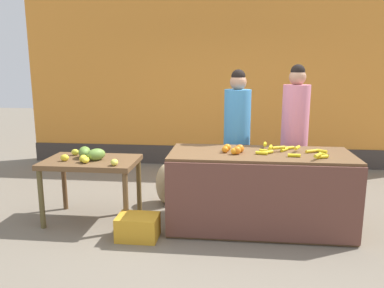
{
  "coord_description": "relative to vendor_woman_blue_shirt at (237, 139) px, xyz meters",
  "views": [
    {
      "loc": [
        0.14,
        -4.17,
        1.83
      ],
      "look_at": [
        -0.33,
        0.15,
        0.94
      ],
      "focal_mm": 35.17,
      "sensor_mm": 36.0,
      "label": 1
    }
  ],
  "objects": [
    {
      "name": "banana_bunch_pile",
      "position": [
        0.59,
        -0.66,
        0.01
      ],
      "size": [
        0.8,
        0.64,
        0.07
      ],
      "color": "gold",
      "rests_on": "fruit_stall_counter"
    },
    {
      "name": "orange_pile",
      "position": [
        -0.03,
        -0.7,
        0.02
      ],
      "size": [
        0.25,
        0.25,
        0.09
      ],
      "color": "orange",
      "rests_on": "fruit_stall_counter"
    },
    {
      "name": "market_wall_back",
      "position": [
        -0.2,
        2.21,
        0.72
      ],
      "size": [
        7.45,
        0.23,
        3.32
      ],
      "color": "orange",
      "rests_on": "ground"
    },
    {
      "name": "side_table_wooden",
      "position": [
        -1.72,
        -0.66,
        -0.25
      ],
      "size": [
        1.09,
        0.7,
        0.76
      ],
      "color": "brown",
      "rests_on": "ground"
    },
    {
      "name": "vendor_woman_pink_shirt",
      "position": [
        0.73,
        0.04,
        0.03
      ],
      "size": [
        0.34,
        0.34,
        1.86
      ],
      "color": "#33333D",
      "rests_on": "ground"
    },
    {
      "name": "produce_crate",
      "position": [
        -1.06,
        -1.11,
        -0.78
      ],
      "size": [
        0.44,
        0.32,
        0.26
      ],
      "primitive_type": "cube",
      "rotation": [
        0.0,
        0.0,
        -0.01
      ],
      "color": "gold",
      "rests_on": "ground"
    },
    {
      "name": "produce_sack",
      "position": [
        -0.93,
        -0.02,
        -0.63
      ],
      "size": [
        0.4,
        0.44,
        0.56
      ],
      "primitive_type": "ellipsoid",
      "rotation": [
        0.0,
        0.0,
        1.89
      ],
      "color": "tan",
      "rests_on": "ground"
    },
    {
      "name": "fruit_stall_counter",
      "position": [
        0.26,
        -0.67,
        -0.46
      ],
      "size": [
        2.03,
        0.85,
        0.89
      ],
      "color": "brown",
      "rests_on": "ground"
    },
    {
      "name": "mango_papaya_pile",
      "position": [
        -1.74,
        -0.65,
        -0.09
      ],
      "size": [
        0.74,
        0.58,
        0.14
      ],
      "color": "yellow",
      "rests_on": "side_table_wooden"
    },
    {
      "name": "vendor_woman_blue_shirt",
      "position": [
        0.0,
        0.0,
        0.0
      ],
      "size": [
        0.34,
        0.34,
        1.8
      ],
      "color": "#33333D",
      "rests_on": "ground"
    },
    {
      "name": "ground_plane",
      "position": [
        -0.2,
        -0.66,
        -0.91
      ],
      "size": [
        24.0,
        24.0,
        0.0
      ],
      "primitive_type": "plane",
      "color": "#756B5B"
    }
  ]
}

